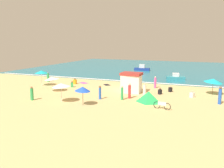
# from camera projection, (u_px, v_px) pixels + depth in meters

# --- Properties ---
(ground_plane) EXTENTS (60.00, 60.00, 0.00)m
(ground_plane) POSITION_uv_depth(u_px,v_px,m) (121.00, 89.00, 34.12)
(ground_plane) COLOR #D8B775
(ocean_water) EXTENTS (60.00, 44.00, 0.10)m
(ocean_water) POSITION_uv_depth(u_px,v_px,m) (160.00, 68.00, 59.60)
(ocean_water) COLOR teal
(ocean_water) RESTS_ON ground_plane
(wave_breaker_foam) EXTENTS (57.00, 0.70, 0.01)m
(wave_breaker_foam) POSITION_uv_depth(u_px,v_px,m) (135.00, 82.00, 39.84)
(wave_breaker_foam) COLOR white
(wave_breaker_foam) RESTS_ON ocean_water
(lifeguard_cabana) EXTENTS (2.66, 2.07, 2.66)m
(lifeguard_cabana) POSITION_uv_depth(u_px,v_px,m) (131.00, 82.00, 31.75)
(lifeguard_cabana) COLOR white
(lifeguard_cabana) RESTS_ON ground_plane
(beach_umbrella_0) EXTENTS (2.84, 2.81, 2.18)m
(beach_umbrella_0) POSITION_uv_depth(u_px,v_px,m) (213.00, 81.00, 30.31)
(beach_umbrella_0) COLOR #4C3823
(beach_umbrella_0) RESTS_ON ground_plane
(beach_umbrella_1) EXTENTS (2.74, 2.73, 2.18)m
(beach_umbrella_1) POSITION_uv_depth(u_px,v_px,m) (61.00, 85.00, 26.59)
(beach_umbrella_1) COLOR silver
(beach_umbrella_1) RESTS_ON ground_plane
(beach_umbrella_2) EXTENTS (2.77, 2.77, 2.34)m
(beach_umbrella_2) POSITION_uv_depth(u_px,v_px,m) (41.00, 72.00, 36.32)
(beach_umbrella_2) COLOR silver
(beach_umbrella_2) RESTS_ON ground_plane
(beach_umbrella_3) EXTENTS (2.56, 2.55, 2.07)m
(beach_umbrella_3) POSITION_uv_depth(u_px,v_px,m) (52.00, 78.00, 32.17)
(beach_umbrella_3) COLOR silver
(beach_umbrella_3) RESTS_ON ground_plane
(beach_umbrella_4) EXTENTS (1.91, 1.88, 2.09)m
(beach_umbrella_4) POSITION_uv_depth(u_px,v_px,m) (83.00, 89.00, 25.28)
(beach_umbrella_4) COLOR #4C3823
(beach_umbrella_4) RESTS_ON ground_plane
(beach_tent) EXTENTS (2.31, 1.69, 1.31)m
(beach_tent) POSITION_uv_depth(u_px,v_px,m) (149.00, 97.00, 26.42)
(beach_tent) COLOR green
(beach_tent) RESTS_ON ground_plane
(parked_bicycle) EXTENTS (1.80, 0.39, 0.76)m
(parked_bicycle) POSITION_uv_depth(u_px,v_px,m) (162.00, 105.00, 24.11)
(parked_bicycle) COLOR black
(parked_bicycle) RESTS_ON ground_plane
(beachgoer_0) EXTENTS (0.44, 0.44, 1.84)m
(beachgoer_0) POSITION_uv_depth(u_px,v_px,m) (129.00, 91.00, 28.53)
(beachgoer_0) COLOR red
(beachgoer_0) RESTS_ON ground_plane
(beachgoer_1) EXTENTS (0.40, 0.40, 1.67)m
(beachgoer_1) POSITION_uv_depth(u_px,v_px,m) (122.00, 93.00, 27.83)
(beachgoer_1) COLOR green
(beachgoer_1) RESTS_ON ground_plane
(beachgoer_2) EXTENTS (0.50, 0.50, 1.62)m
(beachgoer_2) POSITION_uv_depth(u_px,v_px,m) (32.00, 94.00, 27.64)
(beachgoer_2) COLOR green
(beachgoer_2) RESTS_ON ground_plane
(beachgoer_3) EXTENTS (0.40, 0.40, 1.61)m
(beachgoer_3) POSITION_uv_depth(u_px,v_px,m) (100.00, 92.00, 28.11)
(beachgoer_3) COLOR blue
(beachgoer_3) RESTS_ON ground_plane
(beachgoer_4) EXTENTS (0.52, 0.52, 0.91)m
(beachgoer_4) POSITION_uv_depth(u_px,v_px,m) (72.00, 85.00, 35.50)
(beachgoer_4) COLOR green
(beachgoer_4) RESTS_ON ground_plane
(beachgoer_5) EXTENTS (0.61, 0.61, 0.86)m
(beachgoer_5) POSITION_uv_depth(u_px,v_px,m) (192.00, 95.00, 29.02)
(beachgoer_5) COLOR white
(beachgoer_5) RESTS_ON ground_plane
(beachgoer_6) EXTENTS (0.49, 0.49, 1.95)m
(beachgoer_6) POSITION_uv_depth(u_px,v_px,m) (220.00, 96.00, 25.87)
(beachgoer_6) COLOR blue
(beachgoer_6) RESTS_ON ground_plane
(beachgoer_7) EXTENTS (0.41, 0.41, 1.57)m
(beachgoer_7) POSITION_uv_depth(u_px,v_px,m) (48.00, 77.00, 40.35)
(beachgoer_7) COLOR green
(beachgoer_7) RESTS_ON ground_plane
(beachgoer_8) EXTENTS (0.52, 0.52, 0.83)m
(beachgoer_8) POSITION_uv_depth(u_px,v_px,m) (160.00, 92.00, 30.77)
(beachgoer_8) COLOR black
(beachgoer_8) RESTS_ON ground_plane
(beachgoer_9) EXTENTS (0.53, 0.53, 0.83)m
(beachgoer_9) POSITION_uv_depth(u_px,v_px,m) (170.00, 89.00, 32.23)
(beachgoer_9) COLOR black
(beachgoer_9) RESTS_ON ground_plane
(beachgoer_10) EXTENTS (0.48, 0.48, 0.92)m
(beachgoer_10) POSITION_uv_depth(u_px,v_px,m) (75.00, 82.00, 38.05)
(beachgoer_10) COLOR orange
(beachgoer_10) RESTS_ON ground_plane
(beachgoer_11) EXTENTS (0.52, 0.52, 1.69)m
(beachgoer_11) POSITION_uv_depth(u_px,v_px,m) (145.00, 91.00, 29.19)
(beachgoer_11) COLOR white
(beachgoer_11) RESTS_ON ground_plane
(beachgoer_12) EXTENTS (0.45, 0.45, 1.71)m
(beachgoer_12) POSITION_uv_depth(u_px,v_px,m) (155.00, 83.00, 34.80)
(beachgoer_12) COLOR #D84CA5
(beachgoer_12) RESTS_ON ground_plane
(beach_towel_0) EXTENTS (1.97, 1.68, 0.01)m
(beach_towel_0) POSITION_uv_depth(u_px,v_px,m) (83.00, 83.00, 39.11)
(beach_towel_0) COLOR #D84CA5
(beach_towel_0) RESTS_ON ground_plane
(beach_towel_1) EXTENTS (1.54, 1.55, 0.01)m
(beach_towel_1) POSITION_uv_depth(u_px,v_px,m) (107.00, 85.00, 37.40)
(beach_towel_1) COLOR black
(beach_towel_1) RESTS_ON ground_plane
(small_boat_0) EXTENTS (3.55, 1.27, 1.44)m
(small_boat_0) POSITION_uv_depth(u_px,v_px,m) (142.00, 68.00, 54.69)
(small_boat_0) COLOR navy
(small_boat_0) RESTS_ON ocean_water
(small_boat_1) EXTENTS (3.37, 2.14, 1.16)m
(small_boat_1) POSITION_uv_depth(u_px,v_px,m) (176.00, 77.00, 41.78)
(small_boat_1) COLOR teal
(small_boat_1) RESTS_ON ocean_water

